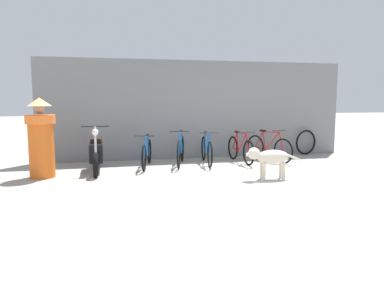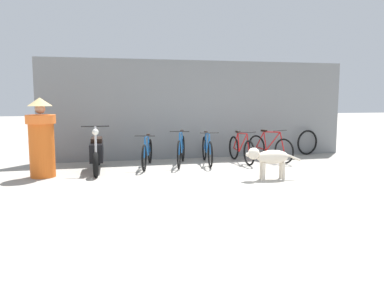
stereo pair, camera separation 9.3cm
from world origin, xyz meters
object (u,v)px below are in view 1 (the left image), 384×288
at_px(bicycle_0, 147,153).
at_px(motorcycle, 96,153).
at_px(bicycle_4, 269,148).
at_px(spare_tire_left, 306,142).
at_px(bicycle_1, 181,150).
at_px(bicycle_2, 207,150).
at_px(stray_dog, 269,157).
at_px(bicycle_3, 240,149).
at_px(person_in_robes, 41,138).

xyz_separation_m(bicycle_0, motorcycle, (-1.16, -0.23, 0.09)).
bearing_deg(bicycle_4, spare_tire_left, 96.78).
distance_m(bicycle_1, bicycle_2, 0.66).
height_order(stray_dog, spare_tire_left, spare_tire_left).
distance_m(bicycle_3, bicycle_4, 0.79).
xyz_separation_m(person_in_robes, spare_tire_left, (6.95, 1.54, -0.47)).
height_order(bicycle_2, stray_dog, bicycle_2).
distance_m(bicycle_0, motorcycle, 1.18).
bearing_deg(spare_tire_left, bicycle_4, -153.36).
bearing_deg(motorcycle, stray_dog, 63.82).
distance_m(bicycle_1, bicycle_4, 2.35).
relative_size(bicycle_3, person_in_robes, 0.98).
xyz_separation_m(bicycle_4, motorcycle, (-4.34, -0.35, 0.07)).
height_order(bicycle_1, bicycle_2, bicycle_1).
height_order(motorcycle, stray_dog, motorcycle).
distance_m(stray_dog, person_in_robes, 4.66).
relative_size(bicycle_0, bicycle_2, 0.98).
relative_size(bicycle_1, spare_tire_left, 2.32).
distance_m(bicycle_0, bicycle_4, 3.19).
xyz_separation_m(stray_dog, person_in_robes, (-4.46, 1.29, 0.37)).
bearing_deg(stray_dog, bicycle_3, -91.29).
bearing_deg(bicycle_1, stray_dog, 50.86).
relative_size(bicycle_2, motorcycle, 0.88).
xyz_separation_m(bicycle_1, spare_tire_left, (3.87, 0.80, -0.00)).
xyz_separation_m(bicycle_1, bicycle_3, (1.56, 0.02, -0.03)).
xyz_separation_m(bicycle_1, person_in_robes, (-3.08, -0.74, 0.46)).
distance_m(person_in_robes, spare_tire_left, 7.13).
relative_size(bicycle_0, bicycle_4, 1.07).
xyz_separation_m(bicycle_0, bicycle_4, (3.19, 0.12, 0.02)).
bearing_deg(spare_tire_left, person_in_robes, -167.48).
height_order(person_in_robes, spare_tire_left, person_in_robes).
relative_size(motorcycle, stray_dog, 1.65).
height_order(bicycle_4, spare_tire_left, bicycle_4).
distance_m(bicycle_2, stray_dog, 2.17).
distance_m(bicycle_0, bicycle_2, 1.50).
relative_size(motorcycle, spare_tire_left, 2.67).
xyz_separation_m(bicycle_1, motorcycle, (-1.99, -0.31, 0.05)).
bearing_deg(bicycle_4, bicycle_0, -107.66).
bearing_deg(bicycle_2, bicycle_3, 97.64).
bearing_deg(bicycle_3, bicycle_2, -92.51).
bearing_deg(bicycle_2, bicycle_0, -79.14).
relative_size(bicycle_1, bicycle_2, 0.98).
bearing_deg(bicycle_2, person_in_robes, -71.31).
bearing_deg(stray_dog, motorcycle, -23.46).
xyz_separation_m(bicycle_3, spare_tire_left, (2.31, 0.79, 0.02)).
bearing_deg(person_in_robes, bicycle_2, 175.23).
relative_size(bicycle_0, stray_dog, 1.43).
xyz_separation_m(bicycle_2, spare_tire_left, (3.21, 0.79, 0.02)).
relative_size(bicycle_4, stray_dog, 1.34).
xyz_separation_m(bicycle_3, bicycle_4, (0.79, 0.02, 0.01)).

